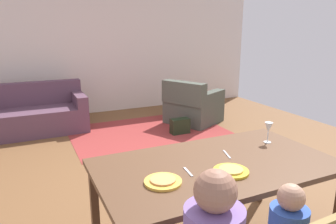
# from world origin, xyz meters

# --- Properties ---
(ground_plane) EXTENTS (7.12, 6.05, 0.02)m
(ground_plane) POSITION_xyz_m (0.00, 0.43, -0.01)
(ground_plane) COLOR brown
(back_wall) EXTENTS (7.12, 0.10, 2.70)m
(back_wall) POSITION_xyz_m (0.00, 3.50, 1.35)
(back_wall) COLOR silver
(back_wall) RESTS_ON ground_plane
(dining_table) EXTENTS (1.81, 1.01, 0.76)m
(dining_table) POSITION_xyz_m (-0.26, -1.26, 0.69)
(dining_table) COLOR brown
(dining_table) RESTS_ON ground_plane
(plate_near_man) EXTENTS (0.25, 0.25, 0.02)m
(plate_near_man) POSITION_xyz_m (-0.76, -1.38, 0.77)
(plate_near_man) COLOR yellow
(plate_near_man) RESTS_ON dining_table
(pizza_near_man) EXTENTS (0.17, 0.17, 0.01)m
(pizza_near_man) POSITION_xyz_m (-0.76, -1.38, 0.78)
(pizza_near_man) COLOR #E29453
(pizza_near_man) RESTS_ON plate_near_man
(plate_near_child) EXTENTS (0.25, 0.25, 0.02)m
(plate_near_child) POSITION_xyz_m (-0.26, -1.44, 0.77)
(plate_near_child) COLOR yellow
(plate_near_child) RESTS_ON dining_table
(pizza_near_child) EXTENTS (0.17, 0.17, 0.01)m
(pizza_near_child) POSITION_xyz_m (-0.26, -1.44, 0.78)
(pizza_near_child) COLOR gold
(pizza_near_child) RESTS_ON plate_near_child
(wine_glass) EXTENTS (0.07, 0.07, 0.19)m
(wine_glass) POSITION_xyz_m (0.39, -1.08, 0.89)
(wine_glass) COLOR silver
(wine_glass) RESTS_ON dining_table
(fork) EXTENTS (0.03, 0.15, 0.01)m
(fork) POSITION_xyz_m (-0.53, -1.31, 0.76)
(fork) COLOR silver
(fork) RESTS_ON dining_table
(knife) EXTENTS (0.06, 0.17, 0.01)m
(knife) POSITION_xyz_m (-0.10, -1.16, 0.76)
(knife) COLOR silver
(knife) RESTS_ON dining_table
(area_rug) EXTENTS (2.60, 1.80, 0.01)m
(area_rug) POSITION_xyz_m (0.38, 1.75, 0.00)
(area_rug) COLOR maroon
(area_rug) RESTS_ON ground_plane
(couch) EXTENTS (1.99, 0.86, 0.82)m
(couch) POSITION_xyz_m (-1.54, 2.61, 0.30)
(couch) COLOR #583A4C
(couch) RESTS_ON ground_plane
(armchair) EXTENTS (1.15, 1.15, 0.82)m
(armchair) POSITION_xyz_m (1.33, 1.93, 0.32)
(armchair) COLOR #4A5146
(armchair) RESTS_ON ground_plane
(handbag) EXTENTS (0.32, 0.16, 0.26)m
(handbag) POSITION_xyz_m (0.83, 1.45, 0.13)
(handbag) COLOR black
(handbag) RESTS_ON ground_plane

